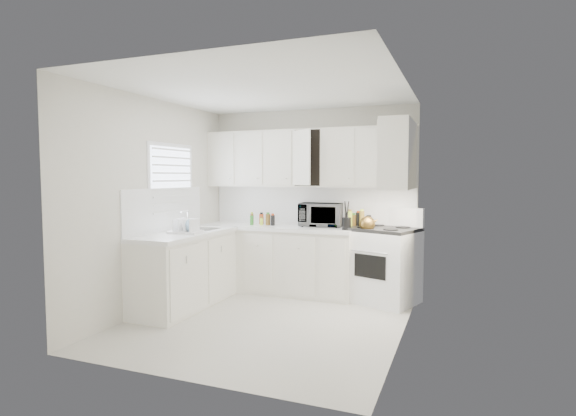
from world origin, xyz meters
The scene contains 37 objects.
floor centered at (0.00, 0.00, 0.00)m, with size 3.20×3.20×0.00m, color beige.
ceiling centered at (0.00, 0.00, 2.60)m, with size 3.20×3.20×0.00m, color white.
wall_back centered at (0.00, 1.60, 1.30)m, with size 3.00×3.00×0.00m, color silver.
wall_front centered at (0.00, -1.60, 1.30)m, with size 3.00×3.00×0.00m, color silver.
wall_left centered at (-1.50, 0.00, 1.30)m, with size 3.20×3.20×0.00m, color silver.
wall_right centered at (1.50, 0.00, 1.30)m, with size 3.20×3.20×0.00m, color silver.
window_blinds centered at (-1.48, 0.35, 1.55)m, with size 0.06×0.96×1.06m, color white, non-canonical shape.
lower_cabinets_back centered at (-0.39, 1.30, 0.45)m, with size 2.22×0.60×0.90m, color silver, non-canonical shape.
lower_cabinets_left centered at (-1.20, 0.20, 0.45)m, with size 0.60×1.60×0.90m, color silver, non-canonical shape.
countertop_back centered at (-0.39, 1.29, 0.93)m, with size 2.24×0.64×0.05m, color white.
countertop_left centered at (-1.19, 0.20, 0.93)m, with size 0.64×1.62×0.05m, color white.
backsplash_back centered at (0.00, 1.59, 1.23)m, with size 2.98×0.02×0.55m, color white.
backsplash_left centered at (-1.49, 0.20, 1.23)m, with size 0.02×1.60×0.55m, color white.
upper_cabinets_back centered at (0.00, 1.44, 1.50)m, with size 3.00×0.33×0.80m, color silver, non-canonical shape.
upper_cabinets_right centered at (1.33, 0.82, 1.50)m, with size 0.33×0.90×0.80m, color silver, non-canonical shape.
sink centered at (-1.19, 0.55, 1.07)m, with size 0.42×0.38×0.30m, color gray, non-canonical shape.
stove centered at (1.10, 1.29, 0.63)m, with size 0.82×0.67×1.26m, color white, non-canonical shape.
tea_kettle centered at (0.92, 1.13, 1.05)m, with size 0.25×0.21×0.23m, color olive, non-canonical shape.
frying_pan centered at (1.28, 1.45, 0.96)m, with size 0.24×0.40×0.04m, color black, non-canonical shape.
microwave centered at (0.21, 1.46, 1.15)m, with size 0.59×0.33×0.40m, color gray.
rice_cooker centered at (0.02, 1.40, 1.08)m, with size 0.25×0.25×0.25m, color white, non-canonical shape.
paper_towel centered at (-0.01, 1.52, 1.08)m, with size 0.12×0.12×0.27m, color white.
utensil_crock centered at (0.65, 1.14, 1.14)m, with size 0.13×0.13×0.39m, color black, non-canonical shape.
dish_rack centered at (-1.13, 0.11, 1.05)m, with size 0.37×0.28×0.21m, color white, non-canonical shape.
spice_left_0 centered at (-0.85, 1.42, 1.02)m, with size 0.06×0.06×0.13m, color olive.
spice_left_1 centered at (-0.78, 1.33, 1.02)m, with size 0.06×0.06×0.13m, color #2E7928.
spice_left_2 centered at (-0.70, 1.42, 1.02)m, with size 0.06×0.06×0.13m, color #D0461B.
spice_left_3 centered at (-0.62, 1.33, 1.02)m, with size 0.06×0.06×0.13m, color #D7F83A.
spice_left_4 centered at (-0.55, 1.42, 1.02)m, with size 0.06×0.06×0.13m, color brown.
spice_left_5 centered at (-0.47, 1.33, 1.02)m, with size 0.06×0.06×0.13m, color black.
sauce_right_0 centered at (0.58, 1.46, 1.05)m, with size 0.06×0.06×0.19m, color #D0461B.
sauce_right_1 centered at (0.64, 1.40, 1.05)m, with size 0.06×0.06×0.19m, color #D7F83A.
sauce_right_2 centered at (0.69, 1.46, 1.05)m, with size 0.06×0.06×0.19m, color brown.
sauce_right_3 centered at (0.74, 1.40, 1.05)m, with size 0.06×0.06×0.19m, color black.
sauce_right_4 centered at (0.80, 1.46, 1.05)m, with size 0.06×0.06×0.19m, color olive.
sauce_right_5 centered at (0.85, 1.40, 1.05)m, with size 0.06×0.06×0.19m, color #2E7928.
sauce_right_6 centered at (0.91, 1.46, 1.05)m, with size 0.06×0.06×0.19m, color #D0461B.
Camera 1 is at (2.05, -4.61, 1.65)m, focal length 28.27 mm.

